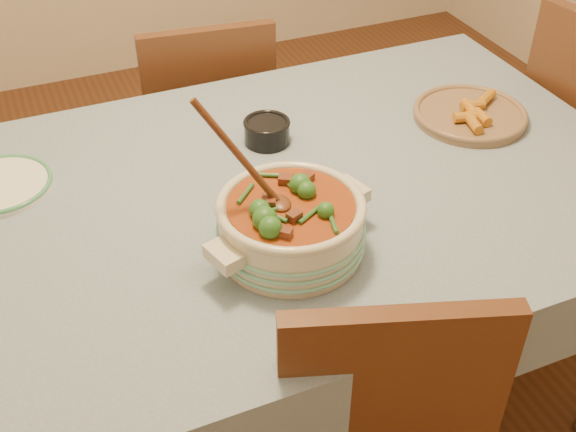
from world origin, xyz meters
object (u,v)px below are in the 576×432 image
Objects in this scene: white_plate at (0,185)px; fried_plate at (470,113)px; condiment_bowl at (267,130)px; dining_table at (285,218)px; chair_far at (208,124)px; stew_casserole at (291,221)px.

fried_plate is (1.14, -0.15, 0.01)m from white_plate.
dining_table is at bearing -99.76° from condiment_bowl.
dining_table is 0.23m from condiment_bowl.
dining_table is at bearing -171.10° from fried_plate.
chair_far reaches higher than condiment_bowl.
condiment_bowl is at bearing 74.94° from stew_casserole.
chair_far is (0.01, 0.57, -0.30)m from condiment_bowl.
white_plate is at bearing 172.41° from fried_plate.
condiment_bowl is at bearing 168.95° from fried_plate.
dining_table is 4.51× the size of stew_casserole.
stew_casserole is 0.69m from fried_plate.
chair_far is at bearing 127.00° from fried_plate.
fried_plate is (0.52, -0.10, -0.01)m from condiment_bowl.
condiment_bowl reaches higher than dining_table.
white_plate is 0.63m from condiment_bowl.
condiment_bowl reaches higher than fried_plate.
chair_far reaches higher than white_plate.
white_plate is 0.85× the size of fried_plate.
white_plate is 0.87m from chair_far.
condiment_bowl is at bearing -4.66° from white_plate.
chair_far is at bearing 82.97° from stew_casserole.
condiment_bowl is 0.16× the size of chair_far.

